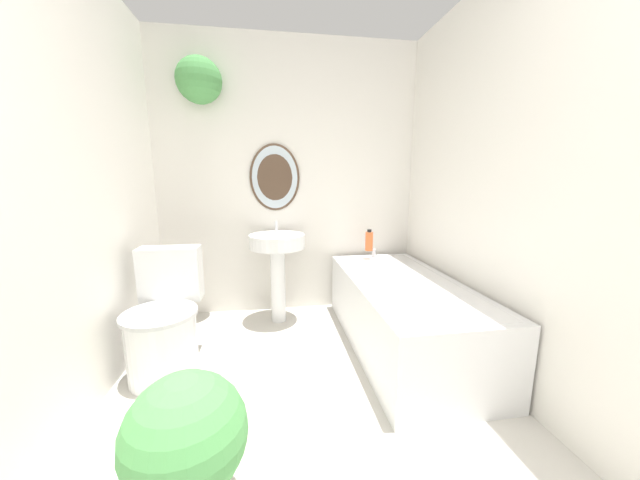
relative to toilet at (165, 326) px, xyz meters
name	(u,v)px	position (x,y,z in m)	size (l,w,h in m)	color
wall_back	(280,170)	(0.77, 0.92, 0.98)	(2.39, 0.35, 2.40)	silver
wall_left	(35,182)	(-0.31, -0.45, 0.89)	(0.06, 2.84, 2.40)	silver
wall_right	(524,181)	(2.02, -0.45, 0.89)	(0.06, 2.84, 2.40)	silver
toilet	(165,326)	(0.00, 0.00, 0.00)	(0.43, 0.58, 0.77)	white
pedestal_sink	(277,254)	(0.72, 0.64, 0.29)	(0.46, 0.46, 0.86)	white
bathtub	(403,312)	(1.61, 0.07, -0.04)	(0.73, 1.58, 0.58)	silver
shampoo_bottle	(369,241)	(1.54, 0.70, 0.36)	(0.07, 0.07, 0.19)	#DB6633
potted_plant	(187,441)	(0.36, -0.97, 0.00)	(0.43, 0.43, 0.55)	silver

